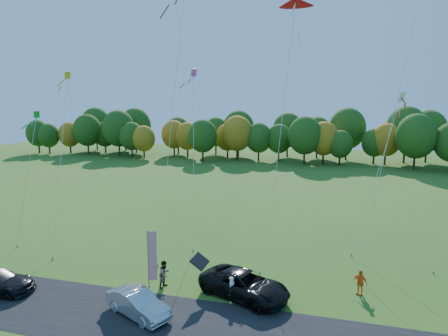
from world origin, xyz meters
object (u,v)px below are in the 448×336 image
(feather_flag, at_px, (151,255))
(silver_sedan, at_px, (138,304))
(person_east, at_px, (360,282))
(black_suv, at_px, (244,285))

(feather_flag, bearing_deg, silver_sedan, -82.95)
(silver_sedan, height_order, feather_flag, feather_flag)
(silver_sedan, bearing_deg, feather_flag, 31.62)
(silver_sedan, relative_size, person_east, 2.65)
(black_suv, height_order, person_east, same)
(black_suv, xyz_separation_m, person_east, (6.89, 2.24, -0.00))
(black_suv, bearing_deg, feather_flag, 124.63)
(person_east, bearing_deg, feather_flag, -138.57)
(feather_flag, bearing_deg, person_east, 15.44)
(black_suv, relative_size, feather_flag, 1.37)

